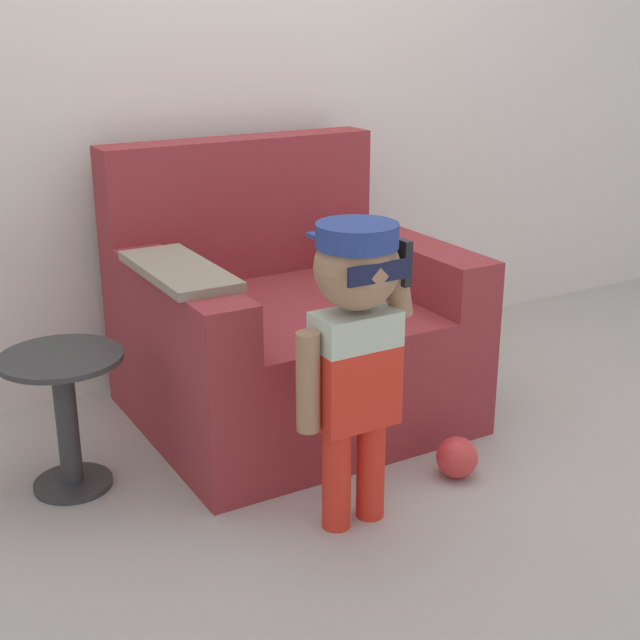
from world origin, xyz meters
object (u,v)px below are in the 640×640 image
person_child (355,330)px  side_table (66,408)px  armchair (285,329)px  toy_ball (457,457)px

person_child → side_table: 0.98m
armchair → side_table: (-0.87, -0.16, -0.05)m
armchair → toy_ball: (0.24, -0.74, -0.26)m
side_table → toy_ball: size_ratio=3.29×
side_table → person_child: bearing=-43.1°
person_child → side_table: bearing=136.9°
armchair → side_table: armchair is taller
person_child → toy_ball: person_child is taller
person_child → side_table: person_child is taller
person_child → toy_ball: (0.44, 0.06, -0.54)m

